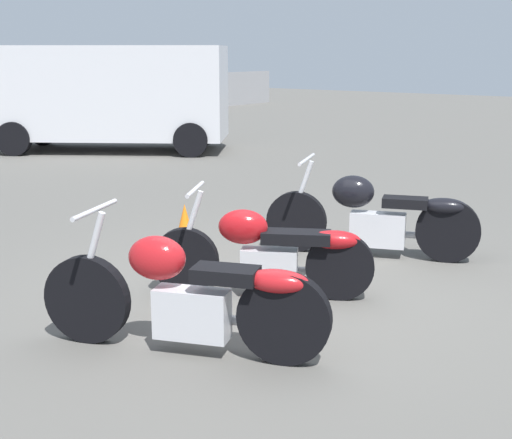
# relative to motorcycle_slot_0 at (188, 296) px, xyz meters

# --- Properties ---
(ground_plane) EXTENTS (60.00, 60.00, 0.00)m
(ground_plane) POSITION_rel_motorcycle_slot_0_xyz_m (1.39, 0.25, -0.43)
(ground_plane) COLOR #5B5954
(motorcycle_slot_0) EXTENTS (0.97, 2.02, 1.02)m
(motorcycle_slot_0) POSITION_rel_motorcycle_slot_0_xyz_m (0.00, 0.00, 0.00)
(motorcycle_slot_0) COLOR black
(motorcycle_slot_0) RESTS_ON ground_plane
(motorcycle_slot_1) EXTENTS (1.08, 1.75, 0.96)m
(motorcycle_slot_1) POSITION_rel_motorcycle_slot_0_xyz_m (1.32, 0.25, -0.03)
(motorcycle_slot_1) COLOR black
(motorcycle_slot_1) RESTS_ON ground_plane
(motorcycle_slot_2) EXTENTS (1.04, 2.10, 1.01)m
(motorcycle_slot_2) POSITION_rel_motorcycle_slot_0_xyz_m (2.99, 0.08, 0.00)
(motorcycle_slot_2) COLOR black
(motorcycle_slot_2) RESTS_ON ground_plane
(parked_van) EXTENTS (4.19, 5.07, 2.22)m
(parked_van) POSITION_rel_motorcycle_slot_0_xyz_m (7.01, 8.43, 0.80)
(parked_van) COLOR silver
(parked_van) RESTS_ON ground_plane
(traffic_cone_near) EXTENTS (0.27, 0.27, 0.51)m
(traffic_cone_near) POSITION_rel_motorcycle_slot_0_xyz_m (1.98, 1.82, -0.17)
(traffic_cone_near) COLOR orange
(traffic_cone_near) RESTS_ON ground_plane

